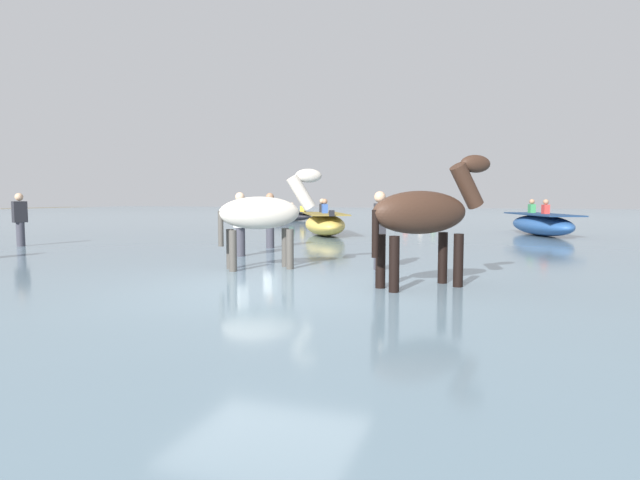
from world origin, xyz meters
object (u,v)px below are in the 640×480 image
horse_lead_dark_bay (425,216)px  boat_distant_west (541,224)px  boat_mid_outer (291,216)px  person_onlooker_right (240,228)px  horse_trailing_pinto (264,216)px  boat_distant_east (325,224)px  person_wading_close (20,223)px  person_wading_mid (270,224)px  person_spectator_far (380,235)px  boat_near_starboard (420,214)px

horse_lead_dark_bay → boat_distant_west: size_ratio=0.52×
boat_mid_outer → person_onlooker_right: (5.17, -16.36, 0.34)m
horse_trailing_pinto → boat_mid_outer: (-6.47, 18.04, -0.68)m
horse_trailing_pinto → person_onlooker_right: 2.16m
horse_trailing_pinto → boat_distant_east: bearing=100.3°
person_wading_close → person_onlooker_right: 6.42m
horse_lead_dark_bay → person_wading_mid: size_ratio=1.31×
horse_trailing_pinto → boat_distant_east: (-1.51, 8.29, -0.57)m
person_onlooker_right → person_spectator_far: bearing=-19.9°
person_onlooker_right → boat_distant_east: bearing=91.8°
boat_near_starboard → person_onlooker_right: person_onlooker_right is taller
horse_trailing_pinto → boat_distant_west: bearing=63.0°
boat_distant_west → boat_near_starboard: bearing=115.3°
boat_distant_west → person_spectator_far: 10.49m
boat_mid_outer → boat_distant_east: boat_distant_east is taller
horse_trailing_pinto → boat_distant_west: horse_trailing_pinto is taller
horse_lead_dark_bay → person_wading_mid: (-4.35, 4.62, -0.40)m
boat_distant_west → person_onlooker_right: 10.98m
horse_lead_dark_bay → person_spectator_far: (-0.97, 1.57, -0.40)m
boat_distant_east → person_spectator_far: 8.53m
boat_distant_east → person_wading_mid: bearing=-89.0°
person_wading_close → person_wading_mid: bearing=13.7°
horse_trailing_pinto → boat_distant_east: 8.45m
person_onlooker_right → person_wading_close: bearing=177.0°
horse_trailing_pinto → boat_distant_west: 11.73m
horse_trailing_pinto → boat_distant_west: (5.32, 10.44, -0.58)m
boat_mid_outer → person_wading_mid: size_ratio=1.60×
boat_mid_outer → boat_distant_west: size_ratio=0.64×
horse_lead_dark_bay → person_spectator_far: horse_lead_dark_bay is taller
boat_mid_outer → person_spectator_far: bearing=-64.3°
boat_near_starboard → person_wading_mid: 18.62m
boat_mid_outer → person_onlooker_right: 17.16m
boat_distant_west → person_spectator_far: person_spectator_far is taller
boat_distant_west → person_wading_close: bearing=-147.1°
person_wading_mid → person_spectator_far: 4.56m
boat_distant_east → boat_near_starboard: 13.91m
person_wading_close → person_onlooker_right: same height
horse_trailing_pinto → person_wading_mid: size_ratio=1.25×
horse_lead_dark_bay → horse_trailing_pinto: 3.11m
horse_lead_dark_bay → person_wading_close: (-10.64, 3.09, -0.40)m
horse_lead_dark_bay → boat_mid_outer: 21.31m
boat_distant_west → person_wading_mid: 9.64m
boat_distant_west → person_wading_close: person_wading_close is taller
boat_distant_east → person_wading_close: (-6.20, -6.27, 0.23)m
boat_near_starboard → boat_mid_outer: bearing=-146.9°
horse_lead_dark_bay → boat_mid_outer: size_ratio=0.82×
boat_near_starboard → person_spectator_far: 21.74m
horse_lead_dark_bay → boat_distant_west: bearing=78.3°
boat_distant_west → person_wading_close: (-13.03, -8.42, 0.24)m
boat_mid_outer → boat_distant_west: boat_distant_west is taller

